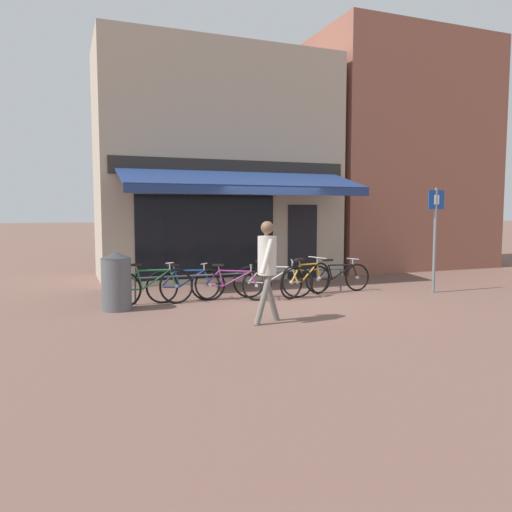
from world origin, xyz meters
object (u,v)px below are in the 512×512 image
(bicycle_silver, at_px, (273,281))
(bicycle_orange, at_px, (306,279))
(bicycle_blue, at_px, (186,285))
(bicycle_purple, at_px, (231,284))
(pedestrian_adult, at_px, (267,260))
(litter_bin, at_px, (116,281))
(bicycle_black, at_px, (338,277))
(parking_sign, at_px, (435,229))
(bicycle_green, at_px, (150,287))

(bicycle_silver, bearing_deg, bicycle_orange, 14.91)
(bicycle_blue, height_order, bicycle_silver, bicycle_silver)
(bicycle_blue, relative_size, bicycle_purple, 1.04)
(bicycle_blue, height_order, pedestrian_adult, pedestrian_adult)
(pedestrian_adult, bearing_deg, bicycle_orange, 44.82)
(bicycle_orange, distance_m, pedestrian_adult, 2.92)
(bicycle_orange, xyz_separation_m, pedestrian_adult, (-1.84, -2.16, 0.70))
(bicycle_blue, distance_m, litter_bin, 1.55)
(bicycle_purple, xyz_separation_m, bicycle_black, (2.71, 0.09, 0.01))
(bicycle_silver, relative_size, bicycle_black, 0.97)
(pedestrian_adult, bearing_deg, litter_bin, 133.37)
(bicycle_black, distance_m, parking_sign, 2.54)
(bicycle_blue, relative_size, bicycle_black, 0.99)
(bicycle_orange, relative_size, parking_sign, 0.65)
(bicycle_silver, relative_size, bicycle_orange, 1.04)
(pedestrian_adult, bearing_deg, bicycle_green, 120.40)
(parking_sign, bearing_deg, litter_bin, 175.84)
(bicycle_green, relative_size, parking_sign, 0.74)
(bicycle_green, bearing_deg, bicycle_silver, -7.71)
(bicycle_silver, relative_size, pedestrian_adult, 0.95)
(parking_sign, bearing_deg, pedestrian_adult, -162.47)
(bicycle_black, bearing_deg, bicycle_silver, -175.03)
(bicycle_green, distance_m, bicycle_silver, 2.69)
(bicycle_blue, bearing_deg, pedestrian_adult, -69.84)
(bicycle_purple, xyz_separation_m, bicycle_silver, (0.96, -0.08, 0.03))
(bicycle_green, bearing_deg, bicycle_black, -4.94)
(bicycle_purple, bearing_deg, bicycle_orange, 19.93)
(bicycle_blue, bearing_deg, bicycle_green, -164.87)
(bicycle_black, bearing_deg, litter_bin, -176.81)
(bicycle_silver, bearing_deg, pedestrian_adult, -94.56)
(bicycle_green, height_order, litter_bin, litter_bin)
(bicycle_black, bearing_deg, bicycle_blue, 178.02)
(bicycle_orange, bearing_deg, bicycle_blue, 148.88)
(bicycle_purple, xyz_separation_m, pedestrian_adult, (-0.10, -2.32, 0.74))
(bicycle_black, xyz_separation_m, parking_sign, (2.09, -0.86, 1.15))
(bicycle_black, distance_m, pedestrian_adult, 3.77)
(bicycle_blue, xyz_separation_m, litter_bin, (-1.47, -0.43, 0.20))
(bicycle_silver, distance_m, bicycle_orange, 0.78)
(bicycle_orange, bearing_deg, litter_bin, 157.31)
(bicycle_silver, distance_m, bicycle_black, 1.75)
(bicycle_blue, relative_size, bicycle_orange, 1.06)
(bicycle_silver, height_order, parking_sign, parking_sign)
(pedestrian_adult, relative_size, parking_sign, 0.72)
(bicycle_green, height_order, bicycle_orange, bicycle_green)
(bicycle_orange, distance_m, bicycle_black, 1.00)
(bicycle_blue, bearing_deg, litter_bin, -162.20)
(parking_sign, bearing_deg, bicycle_silver, 169.81)
(bicycle_black, distance_m, litter_bin, 5.13)
(bicycle_orange, bearing_deg, bicycle_green, 153.63)
(bicycle_silver, height_order, bicycle_orange, bicycle_orange)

